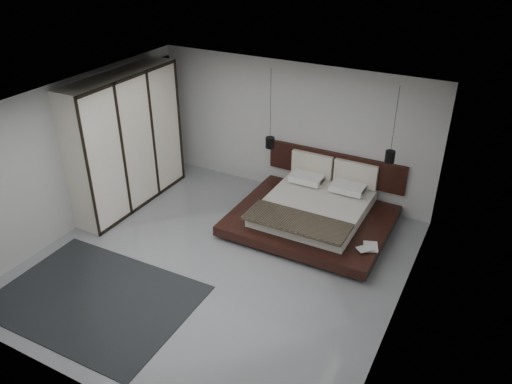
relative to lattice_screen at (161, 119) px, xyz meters
The scene contains 14 objects.
floor 4.05m from the lattice_screen, 39.71° to the right, with size 6.00×6.00×0.00m, color gray.
ceiling 4.12m from the lattice_screen, 39.71° to the right, with size 6.00×6.00×0.00m, color white.
wall_back 3.00m from the lattice_screen, 10.56° to the left, with size 6.00×6.00×0.00m, color #BABAB7.
wall_front 6.20m from the lattice_screen, 61.57° to the right, with size 6.00×6.00×0.00m, color #BABAB7.
wall_left 2.45m from the lattice_screen, 91.17° to the right, with size 6.00×6.00×0.00m, color #BABAB7.
wall_right 6.44m from the lattice_screen, 22.38° to the right, with size 6.00×6.00×0.00m, color #BABAB7.
lattice_screen is the anchor object (origin of this frame).
bed 4.10m from the lattice_screen, ahead, with size 2.89×2.44×1.10m.
book_lower 5.37m from the lattice_screen, 13.34° to the right, with size 0.24×0.32×0.03m, color #99724C.
book_upper 5.35m from the lattice_screen, 13.72° to the right, with size 0.19×0.26×0.02m, color #99724C.
pendant_left 2.76m from the lattice_screen, ahead, with size 0.18×0.18×1.60m.
pendant_right 5.13m from the lattice_screen, ahead, with size 0.17×0.17×1.40m.
wardrobe 1.47m from the lattice_screen, 80.12° to the right, with size 0.65×2.75×2.70m.
rug 4.69m from the lattice_screen, 67.14° to the right, with size 3.04×2.17×0.01m, color black.
Camera 1 is at (3.83, -5.84, 5.24)m, focal length 35.00 mm.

